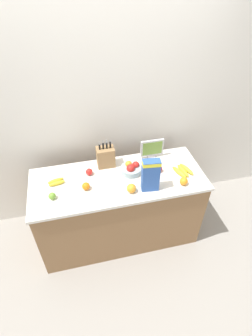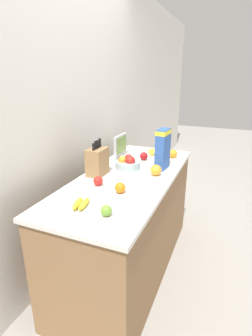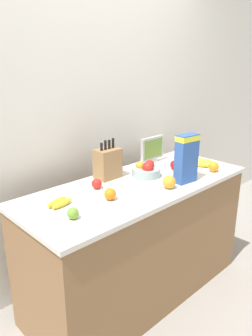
{
  "view_description": "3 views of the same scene",
  "coord_description": "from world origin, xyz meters",
  "px_view_note": "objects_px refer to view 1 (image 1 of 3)",
  "views": [
    {
      "loc": [
        -0.36,
        -1.83,
        2.62
      ],
      "look_at": [
        0.08,
        0.01,
        1.0
      ],
      "focal_mm": 28.0,
      "sensor_mm": 36.0,
      "label": 1
    },
    {
      "loc": [
        -1.78,
        -0.72,
        1.64
      ],
      "look_at": [
        0.04,
        0.04,
        0.93
      ],
      "focal_mm": 28.0,
      "sensor_mm": 36.0,
      "label": 2
    },
    {
      "loc": [
        -1.51,
        -1.45,
        1.7
      ],
      "look_at": [
        -0.07,
        0.05,
        1.0
      ],
      "focal_mm": 35.0,
      "sensor_mm": 36.0,
      "label": 3
    }
  ],
  "objects_px": {
    "apple_front": "(52,196)",
    "orange_near_bowl": "(86,186)",
    "small_monitor": "(152,148)",
    "apple_rightmost": "(159,168)",
    "banana_bunch_left": "(183,171)",
    "orange_back_center": "(131,188)",
    "cereal_box": "(151,174)",
    "apple_middle": "(89,172)",
    "orange_mid_right": "(184,181)",
    "knife_block": "(106,157)",
    "banana_bunch_right": "(56,182)",
    "fruit_bowl": "(131,169)"
  },
  "relations": [
    {
      "from": "banana_bunch_right",
      "to": "apple_front",
      "type": "bearing_deg",
      "value": -101.75
    },
    {
      "from": "orange_near_bowl",
      "to": "small_monitor",
      "type": "bearing_deg",
      "value": 23.51
    },
    {
      "from": "knife_block",
      "to": "apple_rightmost",
      "type": "height_order",
      "value": "knife_block"
    },
    {
      "from": "orange_near_bowl",
      "to": "orange_mid_right",
      "type": "relative_size",
      "value": 0.95
    },
    {
      "from": "orange_mid_right",
      "to": "banana_bunch_right",
      "type": "bearing_deg",
      "value": 166.07
    },
    {
      "from": "small_monitor",
      "to": "orange_back_center",
      "type": "xyz_separation_m",
      "value": [
        -0.34,
        -0.45,
        -0.07
      ]
    },
    {
      "from": "small_monitor",
      "to": "banana_bunch_right",
      "type": "bearing_deg",
      "value": -169.89
    },
    {
      "from": "apple_middle",
      "to": "orange_near_bowl",
      "type": "bearing_deg",
      "value": -105.48
    },
    {
      "from": "banana_bunch_left",
      "to": "orange_back_center",
      "type": "xyz_separation_m",
      "value": [
        -0.57,
        -0.14,
        0.02
      ]
    },
    {
      "from": "fruit_bowl",
      "to": "orange_near_bowl",
      "type": "distance_m",
      "value": 0.49
    },
    {
      "from": "orange_back_center",
      "to": "orange_near_bowl",
      "type": "relative_size",
      "value": 1.18
    },
    {
      "from": "apple_middle",
      "to": "knife_block",
      "type": "bearing_deg",
      "value": 29.13
    },
    {
      "from": "small_monitor",
      "to": "apple_rightmost",
      "type": "bearing_deg",
      "value": -90.44
    },
    {
      "from": "apple_middle",
      "to": "orange_near_bowl",
      "type": "distance_m",
      "value": 0.2
    },
    {
      "from": "cereal_box",
      "to": "orange_back_center",
      "type": "bearing_deg",
      "value": -174.05
    },
    {
      "from": "banana_bunch_left",
      "to": "apple_middle",
      "type": "bearing_deg",
      "value": 168.69
    },
    {
      "from": "apple_rightmost",
      "to": "apple_middle",
      "type": "height_order",
      "value": "apple_rightmost"
    },
    {
      "from": "orange_near_bowl",
      "to": "apple_rightmost",
      "type": "bearing_deg",
      "value": 6.56
    },
    {
      "from": "banana_bunch_right",
      "to": "orange_back_center",
      "type": "bearing_deg",
      "value": -22.05
    },
    {
      "from": "cereal_box",
      "to": "banana_bunch_right",
      "type": "height_order",
      "value": "cereal_box"
    },
    {
      "from": "fruit_bowl",
      "to": "banana_bunch_right",
      "type": "distance_m",
      "value": 0.73
    },
    {
      "from": "fruit_bowl",
      "to": "orange_near_bowl",
      "type": "bearing_deg",
      "value": -163.65
    },
    {
      "from": "apple_middle",
      "to": "small_monitor",
      "type": "bearing_deg",
      "value": 10.33
    },
    {
      "from": "cereal_box",
      "to": "apple_middle",
      "type": "relative_size",
      "value": 4.9
    },
    {
      "from": "orange_back_center",
      "to": "small_monitor",
      "type": "bearing_deg",
      "value": 53.26
    },
    {
      "from": "fruit_bowl",
      "to": "apple_middle",
      "type": "height_order",
      "value": "fruit_bowl"
    },
    {
      "from": "knife_block",
      "to": "apple_rightmost",
      "type": "relative_size",
      "value": 4.31
    },
    {
      "from": "small_monitor",
      "to": "orange_back_center",
      "type": "relative_size",
      "value": 2.83
    },
    {
      "from": "banana_bunch_left",
      "to": "orange_mid_right",
      "type": "bearing_deg",
      "value": -110.63
    },
    {
      "from": "apple_front",
      "to": "orange_near_bowl",
      "type": "relative_size",
      "value": 0.88
    },
    {
      "from": "apple_rightmost",
      "to": "orange_back_center",
      "type": "distance_m",
      "value": 0.4
    },
    {
      "from": "orange_back_center",
      "to": "apple_front",
      "type": "bearing_deg",
      "value": 173.59
    },
    {
      "from": "knife_block",
      "to": "small_monitor",
      "type": "relative_size",
      "value": 1.29
    },
    {
      "from": "small_monitor",
      "to": "orange_near_bowl",
      "type": "xyz_separation_m",
      "value": [
        -0.74,
        -0.32,
        -0.08
      ]
    },
    {
      "from": "fruit_bowl",
      "to": "apple_middle",
      "type": "bearing_deg",
      "value": 171.87
    },
    {
      "from": "small_monitor",
      "to": "orange_mid_right",
      "type": "height_order",
      "value": "small_monitor"
    },
    {
      "from": "orange_near_bowl",
      "to": "fruit_bowl",
      "type": "bearing_deg",
      "value": 16.35
    },
    {
      "from": "knife_block",
      "to": "banana_bunch_right",
      "type": "xyz_separation_m",
      "value": [
        -0.51,
        -0.16,
        -0.09
      ]
    },
    {
      "from": "cereal_box",
      "to": "orange_back_center",
      "type": "relative_size",
      "value": 3.85
    },
    {
      "from": "knife_block",
      "to": "apple_middle",
      "type": "xyz_separation_m",
      "value": [
        -0.19,
        -0.1,
        -0.07
      ]
    },
    {
      "from": "small_monitor",
      "to": "apple_rightmost",
      "type": "relative_size",
      "value": 3.34
    },
    {
      "from": "cereal_box",
      "to": "apple_middle",
      "type": "xyz_separation_m",
      "value": [
        -0.52,
        0.33,
        -0.15
      ]
    },
    {
      "from": "apple_front",
      "to": "orange_back_center",
      "type": "height_order",
      "value": "orange_back_center"
    },
    {
      "from": "apple_middle",
      "to": "orange_near_bowl",
      "type": "xyz_separation_m",
      "value": [
        -0.05,
        -0.2,
        0.0
      ]
    },
    {
      "from": "banana_bunch_left",
      "to": "orange_back_center",
      "type": "height_order",
      "value": "orange_back_center"
    },
    {
      "from": "fruit_bowl",
      "to": "banana_bunch_left",
      "type": "height_order",
      "value": "fruit_bowl"
    },
    {
      "from": "apple_middle",
      "to": "orange_back_center",
      "type": "bearing_deg",
      "value": -43.2
    },
    {
      "from": "small_monitor",
      "to": "banana_bunch_right",
      "type": "xyz_separation_m",
      "value": [
        -1.0,
        -0.18,
        -0.1
      ]
    },
    {
      "from": "apple_front",
      "to": "orange_mid_right",
      "type": "distance_m",
      "value": 1.22
    },
    {
      "from": "orange_back_center",
      "to": "orange_near_bowl",
      "type": "distance_m",
      "value": 0.42
    }
  ]
}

